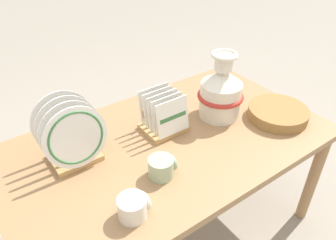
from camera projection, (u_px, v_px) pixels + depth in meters
name	position (u px, v px, depth m)	size (l,w,h in m)	color
ground_plane	(168.00, 228.00, 1.80)	(14.00, 14.00, 0.00)	gray
display_table	(168.00, 151.00, 1.48)	(1.44, 0.83, 0.62)	#9E754C
ceramic_vase	(221.00, 91.00, 1.54)	(0.22, 0.22, 0.33)	silver
dish_rack_round_plates	(72.00, 137.00, 1.28)	(0.25, 0.19, 0.27)	tan
dish_rack_square_plates	(163.00, 117.00, 1.48)	(0.19, 0.17, 0.19)	tan
wicker_charger_stack	(278.00, 113.00, 1.58)	(0.28, 0.28, 0.05)	olive
mug_cream_glaze	(133.00, 207.00, 1.09)	(0.11, 0.10, 0.08)	silver
mug_sage_glaze	(162.00, 167.00, 1.25)	(0.11, 0.10, 0.08)	#9EB28E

